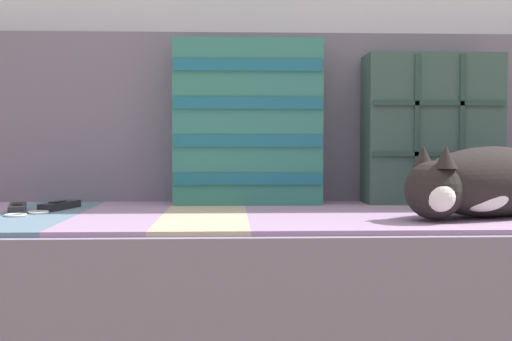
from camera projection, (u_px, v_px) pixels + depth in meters
name	position (u px, v px, depth m)	size (l,w,h in m)	color
couch	(325.00, 298.00, 1.56)	(2.05, 0.80, 0.42)	gray
sofa_backrest	(309.00, 118.00, 1.87)	(2.01, 0.14, 0.47)	slate
throw_pillow_quilted	(431.00, 129.00, 1.74)	(0.36, 0.14, 0.40)	#38514C
throw_pillow_striped	(247.00, 123.00, 1.72)	(0.39, 0.14, 0.44)	#337A70
sleeping_cat	(484.00, 183.00, 1.39)	(0.43, 0.32, 0.16)	black
game_remote_near	(58.00, 206.00, 1.57)	(0.09, 0.19, 0.02)	black
game_remote_far	(17.00, 209.00, 1.51)	(0.09, 0.19, 0.02)	black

